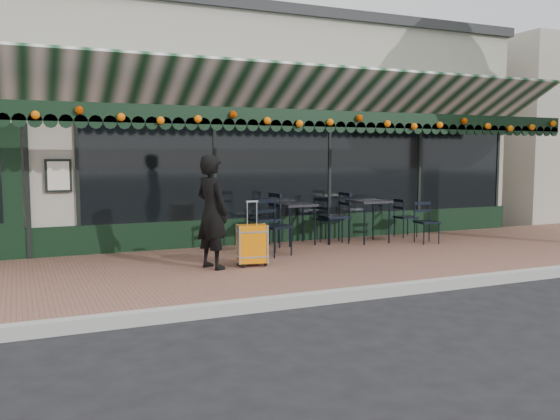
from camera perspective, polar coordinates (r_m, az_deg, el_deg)
name	(u,v)px	position (r m, az deg, el deg)	size (l,w,h in m)	color
ground	(380,295)	(8.00, 9.63, -8.08)	(80.00, 80.00, 0.00)	black
sidewalk	(311,264)	(9.68, 3.04, -5.21)	(18.00, 4.00, 0.15)	brown
curb	(384,291)	(7.92, 9.96, -7.67)	(18.00, 0.16, 0.15)	#9E9E99
restaurant_building	(205,137)	(14.95, -7.21, 6.96)	(12.00, 9.60, 4.50)	#A8A092
woman	(212,212)	(8.85, -6.56, -0.18)	(0.62, 0.41, 1.70)	black
suitcase	(252,245)	(9.03, -2.70, -3.35)	(0.47, 0.31, 0.99)	orange
cafe_table_a	(369,204)	(11.55, 8.59, 0.54)	(0.67, 0.67, 0.82)	black
cafe_table_b	(297,208)	(11.19, 1.60, 0.22)	(0.63, 0.63, 0.77)	black
chair_a_left	(335,217)	(11.41, 5.28, -0.70)	(0.50, 0.50, 0.99)	black
chair_a_right	(406,218)	(12.46, 12.01, -0.72)	(0.40, 0.40, 0.80)	black
chair_a_front	(427,222)	(11.66, 13.95, -1.18)	(0.40, 0.40, 0.80)	black
chair_b_left	(264,220)	(10.83, -1.51, -0.97)	(0.50, 0.50, 1.01)	black
chair_b_right	(329,220)	(11.43, 4.72, -0.92)	(0.45, 0.45, 0.90)	black
chair_b_front	(275,227)	(9.94, -0.51, -1.66)	(0.48, 0.48, 0.97)	black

